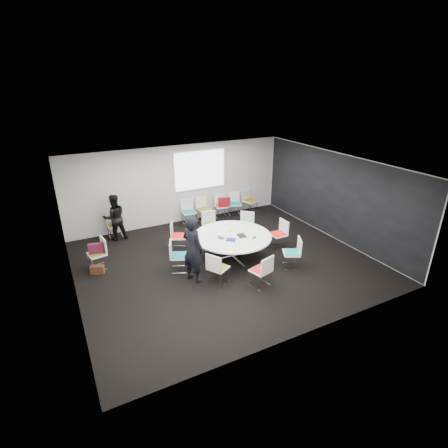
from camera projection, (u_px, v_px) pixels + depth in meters
name	position (u px, v px, depth m)	size (l,w,h in m)	color
room_shell	(227.00, 216.00, 9.63)	(8.08, 7.08, 2.88)	black
conference_table	(232.00, 241.00, 10.15)	(2.25, 2.25, 0.73)	silver
projection_screen	(200.00, 170.00, 12.58)	(1.90, 0.03, 1.35)	white
chair_ring_a	(278.00, 239.00, 10.90)	(0.45, 0.46, 0.88)	silver
chair_ring_b	(246.00, 231.00, 11.50)	(0.64, 0.64, 0.88)	silver
chair_ring_c	(210.00, 230.00, 11.55)	(0.57, 0.56, 0.88)	silver
chair_ring_d	(179.00, 241.00, 10.76)	(0.60, 0.60, 0.88)	silver
chair_ring_e	(179.00, 261.00, 9.59)	(0.59, 0.60, 0.88)	silver
chair_ring_f	(218.00, 274.00, 8.99)	(0.62, 0.62, 0.88)	silver
chair_ring_g	(261.00, 276.00, 8.86)	(0.56, 0.56, 0.88)	silver
chair_ring_h	(291.00, 258.00, 9.75)	(0.61, 0.61, 0.88)	silver
chair_back_a	(189.00, 216.00, 12.67)	(0.49, 0.48, 0.88)	silver
chair_back_b	(204.00, 213.00, 12.95)	(0.48, 0.47, 0.88)	silver
chair_back_c	(221.00, 210.00, 13.25)	(0.52, 0.51, 0.88)	silver
chair_back_d	(235.00, 208.00, 13.47)	(0.57, 0.56, 0.88)	silver
chair_back_e	(250.00, 205.00, 13.78)	(0.59, 0.58, 0.88)	silver
chair_spare_left	(98.00, 259.00, 9.70)	(0.51, 0.52, 0.88)	silver
chair_person_back	(115.00, 229.00, 11.59)	(0.46, 0.45, 0.88)	silver
person_main	(193.00, 249.00, 8.88)	(0.66, 0.43, 1.81)	black
person_back	(114.00, 217.00, 11.26)	(0.74, 0.58, 1.53)	black
laptop	(221.00, 237.00, 9.94)	(0.31, 0.20, 0.02)	#333338
laptop_lid	(214.00, 234.00, 9.86)	(0.30, 0.02, 0.22)	silver
notebook_black	(242.00, 236.00, 10.03)	(0.22, 0.30, 0.02)	black
tablet_folio	(231.00, 240.00, 9.78)	(0.26, 0.20, 0.03)	navy
papers_right	(240.00, 228.00, 10.53)	(0.30, 0.21, 0.00)	white
papers_front	(252.00, 232.00, 10.31)	(0.30, 0.21, 0.00)	silver
cup	(230.00, 230.00, 10.30)	(0.08, 0.08, 0.09)	white
phone	(254.00, 237.00, 9.93)	(0.14, 0.07, 0.01)	black
maroon_bag	(96.00, 248.00, 9.56)	(0.40, 0.14, 0.28)	#4F1528
brown_bag	(97.00, 270.00, 9.48)	(0.36, 0.16, 0.24)	#402514
red_jacket	(224.00, 201.00, 12.90)	(0.44, 0.10, 0.35)	maroon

